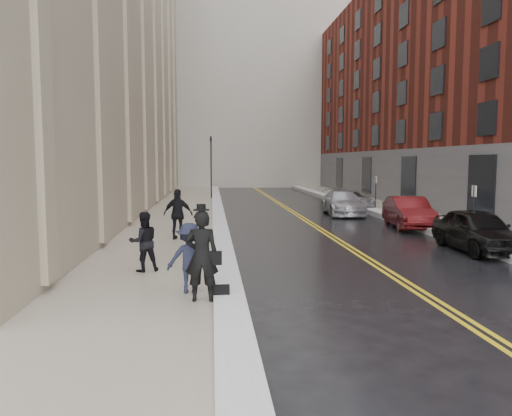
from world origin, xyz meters
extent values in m
plane|color=black|center=(0.00, 0.00, 0.00)|extent=(160.00, 160.00, 0.00)
cube|color=gray|center=(-4.50, 16.00, 0.07)|extent=(4.00, 64.00, 0.15)
cube|color=gray|center=(9.00, 16.00, 0.07)|extent=(3.00, 64.00, 0.15)
cube|color=gold|center=(2.38, 16.00, 0.00)|extent=(0.12, 64.00, 0.01)
cube|color=gold|center=(2.62, 16.00, 0.00)|extent=(0.12, 64.00, 0.01)
cube|color=white|center=(-2.20, 16.00, 0.13)|extent=(0.70, 60.80, 0.26)
cube|color=white|center=(7.15, 16.00, 0.15)|extent=(0.85, 60.80, 0.30)
cube|color=maroon|center=(17.50, 23.00, 9.00)|extent=(14.00, 50.00, 18.00)
cube|color=slate|center=(14.00, 66.00, 22.00)|extent=(22.00, 18.00, 44.00)
cylinder|color=black|center=(-2.60, 30.00, 2.60)|extent=(0.12, 0.12, 5.20)
imported|color=black|center=(-2.60, 30.00, 4.60)|extent=(0.18, 0.15, 0.90)
cylinder|color=black|center=(7.90, 8.00, 1.10)|extent=(0.06, 0.06, 2.20)
cube|color=white|center=(7.90, 8.00, 2.00)|extent=(0.02, 0.35, 0.45)
cylinder|color=black|center=(7.90, 20.00, 1.10)|extent=(0.06, 0.06, 2.20)
cube|color=white|center=(7.90, 20.00, 2.00)|extent=(0.02, 0.35, 0.45)
imported|color=black|center=(6.80, 5.67, 0.76)|extent=(1.90, 4.49, 1.51)
imported|color=#4A0D0F|center=(6.80, 11.89, 0.75)|extent=(2.15, 4.71, 1.50)
imported|color=#9EA0A6|center=(5.20, 17.93, 0.72)|extent=(2.29, 5.06, 1.44)
imported|color=#9FA1A7|center=(6.57, 20.78, 0.64)|extent=(2.27, 4.64, 1.27)
imported|color=black|center=(-2.80, -0.29, 1.15)|extent=(0.76, 0.53, 2.01)
imported|color=black|center=(-4.46, 2.81, 0.98)|extent=(0.97, 0.87, 1.66)
imported|color=#1B1E31|center=(-3.09, 0.45, 0.97)|extent=(1.06, 0.61, 1.63)
imported|color=black|center=(-3.88, 8.44, 1.14)|extent=(1.23, 0.71, 1.97)
camera|label=1|loc=(-2.57, -11.06, 3.22)|focal=35.00mm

